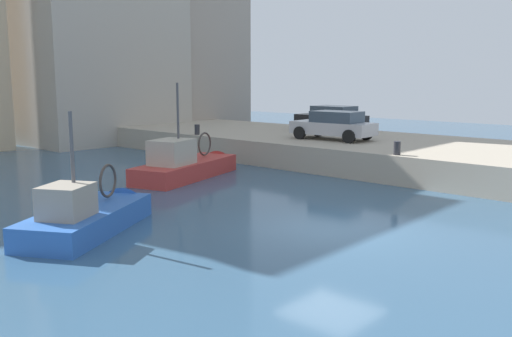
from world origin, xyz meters
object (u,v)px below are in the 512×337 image
parked_car_silver (334,125)px  mooring_bollard_north (197,130)px  fishing_boat_red (189,173)px  mooring_bollard_mid (397,148)px  parked_car_black (332,118)px  fishing_boat_blue (94,225)px

parked_car_silver → mooring_bollard_north: bearing=112.8°
fishing_boat_red → mooring_bollard_mid: (4.50, -7.48, 1.30)m
fishing_boat_red → mooring_bollard_north: 6.51m
fishing_boat_red → parked_car_black: fishing_boat_red is taller
fishing_boat_red → mooring_bollard_mid: fishing_boat_red is taller
parked_car_silver → mooring_bollard_mid: (-2.91, -5.06, -0.45)m
fishing_boat_red → parked_car_silver: size_ratio=1.58×
fishing_boat_red → parked_car_black: (11.49, 0.54, 1.76)m
parked_car_black → mooring_bollard_mid: 10.66m
fishing_boat_blue → parked_car_black: bearing=14.7°
parked_car_silver → fishing_boat_blue: bearing=-172.3°
fishing_boat_blue → parked_car_silver: bearing=7.7°
fishing_boat_blue → parked_car_silver: (14.84, 2.00, 1.81)m
fishing_boat_blue → mooring_bollard_mid: 12.38m
mooring_bollard_mid → mooring_bollard_north: same height
mooring_bollard_mid → fishing_boat_red: bearing=121.0°
mooring_bollard_north → parked_car_black: bearing=-29.6°
parked_car_silver → mooring_bollard_mid: 5.85m
fishing_boat_blue → mooring_bollard_mid: size_ratio=10.18×
parked_car_black → fishing_boat_red: bearing=-177.3°
fishing_boat_blue → mooring_bollard_mid: (11.92, -3.06, 1.36)m
fishing_boat_blue → mooring_bollard_north: (11.92, 8.94, 1.36)m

